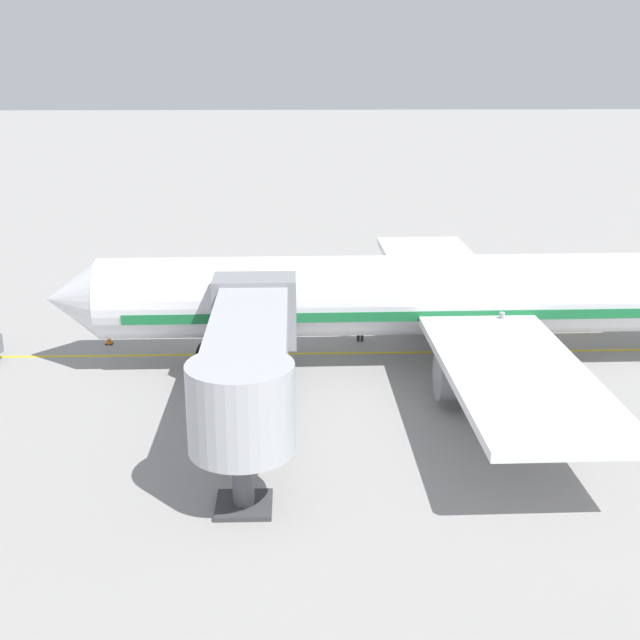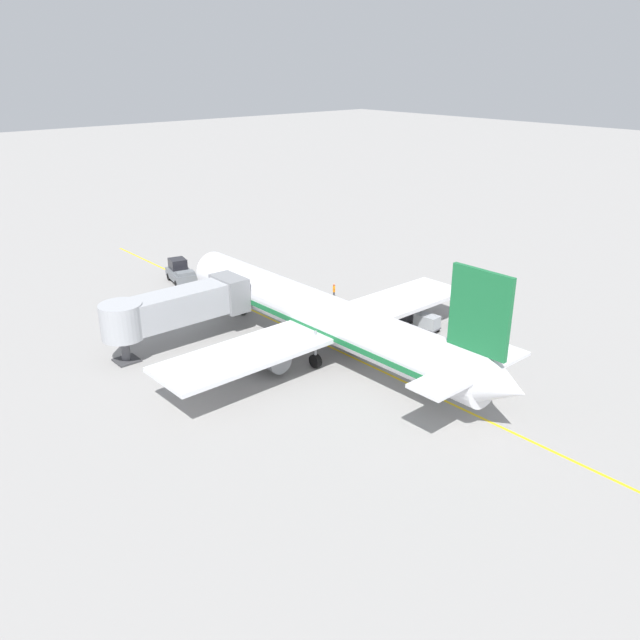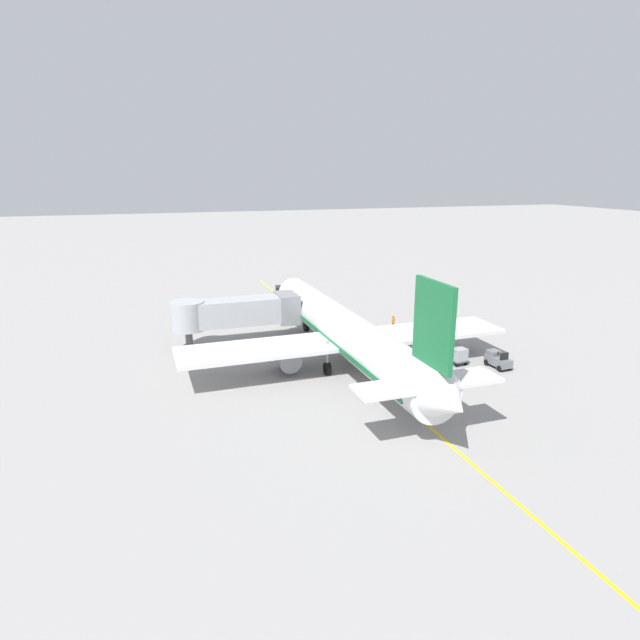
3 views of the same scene
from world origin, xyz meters
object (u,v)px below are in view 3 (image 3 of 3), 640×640
safety_cone_nose_left (335,320)px  safety_cone_nose_right (317,315)px  baggage_cart_front (436,344)px  parked_airliner (345,332)px  ground_crew_loader (393,322)px  ground_crew_marshaller (441,367)px  pushback_tractor (282,297)px  ground_crew_wing_walker (358,339)px  baggage_tug_spare (498,360)px  baggage_cart_second_in_train (456,353)px  baggage_tug_trailing (430,338)px  baggage_tug_lead (440,381)px  jet_bridge (236,312)px

safety_cone_nose_left → safety_cone_nose_right: size_ratio=1.00×
baggage_cart_front → parked_airliner: bearing=-179.4°
baggage_cart_front → ground_crew_loader: (-0.35, 8.67, 0.00)m
ground_crew_marshaller → pushback_tractor: bearing=102.2°
baggage_cart_front → ground_crew_wing_walker: 7.68m
safety_cone_nose_left → safety_cone_nose_right: same height
baggage_tug_spare → ground_crew_wing_walker: 13.42m
baggage_cart_second_in_train → ground_crew_loader: bearing=93.4°
baggage_tug_trailing → ground_crew_loader: ground_crew_loader is taller
baggage_cart_front → safety_cone_nose_right: size_ratio=5.02×
ground_crew_marshaller → ground_crew_wing_walker: bearing=111.0°
safety_cone_nose_left → ground_crew_wing_walker: bearing=-96.2°
parked_airliner → baggage_cart_front: parked_airliner is taller
pushback_tractor → baggage_tug_spare: bearing=-66.3°
baggage_tug_trailing → baggage_cart_second_in_train: baggage_tug_trailing is taller
baggage_tug_lead → baggage_tug_spare: (7.61, 2.78, 0.00)m
ground_crew_loader → ground_crew_wing_walker: bearing=-142.9°
pushback_tractor → ground_crew_loader: pushback_tractor is taller
baggage_tug_lead → safety_cone_nose_right: baggage_tug_lead is taller
ground_crew_marshaller → baggage_cart_front: bearing=63.0°
baggage_cart_front → ground_crew_loader: 8.67m
parked_airliner → ground_crew_loader: 12.90m
parked_airliner → ground_crew_marshaller: size_ratio=22.03×
baggage_cart_front → pushback_tractor: bearing=111.3°
pushback_tractor → baggage_cart_second_in_train: (9.57, -26.61, -0.15)m
parked_airliner → baggage_tug_spare: parked_airliner is taller
ground_crew_wing_walker → safety_cone_nose_left: bearing=83.8°
baggage_tug_spare → ground_crew_marshaller: 6.29m
baggage_tug_lead → ground_crew_wing_walker: ground_crew_wing_walker is taller
ground_crew_loader → ground_crew_marshaller: bearing=-100.1°
baggage_tug_spare → baggage_cart_front: (-3.37, 5.05, 0.24)m
ground_crew_wing_walker → ground_crew_loader: same height
pushback_tractor → baggage_tug_lead: size_ratio=1.90×
jet_bridge → baggage_tug_trailing: jet_bridge is taller
ground_crew_loader → safety_cone_nose_right: ground_crew_loader is taller
parked_airliner → baggage_cart_second_in_train: parked_airliner is taller
baggage_tug_trailing → ground_crew_loader: size_ratio=1.50×
baggage_cart_front → ground_crew_marshaller: (-2.89, -5.66, 0.00)m
baggage_tug_trailing → ground_crew_loader: 6.19m
baggage_tug_trailing → ground_crew_marshaller: bearing=-114.6°
safety_cone_nose_left → safety_cone_nose_right: (-1.12, 3.15, 0.00)m
baggage_tug_lead → safety_cone_nose_right: (-2.42, 24.47, -0.42)m
ground_crew_wing_walker → safety_cone_nose_right: (-0.08, 12.68, -0.66)m
baggage_cart_second_in_train → safety_cone_nose_right: baggage_cart_second_in_train is taller
baggage_tug_lead → baggage_cart_front: (4.24, 7.83, 0.24)m
baggage_tug_spare → baggage_cart_second_in_train: bearing=144.5°
jet_bridge → pushback_tractor: jet_bridge is taller
jet_bridge → safety_cone_nose_left: size_ratio=21.65×
ground_crew_loader → baggage_tug_spare: bearing=-74.8°
baggage_tug_trailing → baggage_cart_second_in_train: size_ratio=0.85×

